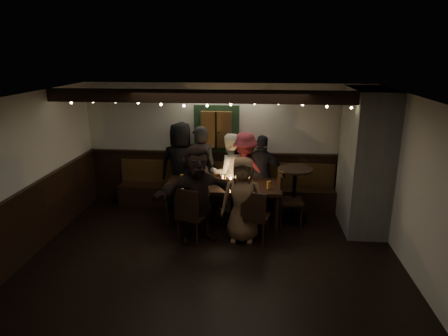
# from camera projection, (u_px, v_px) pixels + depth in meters

# --- Properties ---
(room) EXTENTS (6.02, 5.01, 2.62)m
(room) POSITION_uv_depth(u_px,v_px,m) (278.00, 171.00, 7.45)
(room) COLOR black
(room) RESTS_ON ground
(dining_table) EXTENTS (2.20, 0.94, 0.96)m
(dining_table) POSITION_uv_depth(u_px,v_px,m) (223.00, 188.00, 7.62)
(dining_table) COLOR black
(dining_table) RESTS_ON ground
(chair_near_left) EXTENTS (0.59, 0.59, 1.01)m
(chair_near_left) POSITION_uv_depth(u_px,v_px,m) (190.00, 212.00, 6.85)
(chair_near_left) COLOR black
(chair_near_left) RESTS_ON ground
(chair_near_right) EXTENTS (0.52, 0.52, 0.96)m
(chair_near_right) POSITION_uv_depth(u_px,v_px,m) (255.00, 214.00, 6.85)
(chair_near_right) COLOR black
(chair_near_right) RESTS_ON ground
(chair_end) EXTENTS (0.50, 0.50, 1.03)m
(chair_end) POSITION_uv_depth(u_px,v_px,m) (285.00, 196.00, 7.56)
(chair_end) COLOR black
(chair_end) RESTS_ON ground
(high_top) EXTENTS (0.67, 0.67, 1.07)m
(high_top) POSITION_uv_depth(u_px,v_px,m) (294.00, 188.00, 7.74)
(high_top) COLOR black
(high_top) RESTS_ON ground
(person_a) EXTENTS (0.94, 0.64, 1.85)m
(person_a) POSITION_uv_depth(u_px,v_px,m) (181.00, 166.00, 8.29)
(person_a) COLOR black
(person_a) RESTS_ON ground
(person_b) EXTENTS (0.71, 0.53, 1.78)m
(person_b) POSITION_uv_depth(u_px,v_px,m) (200.00, 168.00, 8.25)
(person_b) COLOR black
(person_b) RESTS_ON ground
(person_c) EXTENTS (0.96, 0.86, 1.64)m
(person_c) POSITION_uv_depth(u_px,v_px,m) (229.00, 172.00, 8.22)
(person_c) COLOR white
(person_c) RESTS_ON ground
(person_d) EXTENTS (1.09, 0.66, 1.65)m
(person_d) POSITION_uv_depth(u_px,v_px,m) (244.00, 172.00, 8.23)
(person_d) COLOR maroon
(person_d) RESTS_ON ground
(person_e) EXTENTS (1.00, 0.58, 1.61)m
(person_e) POSITION_uv_depth(u_px,v_px,m) (262.00, 174.00, 8.18)
(person_e) COLOR black
(person_e) RESTS_ON ground
(person_f) EXTENTS (1.67, 1.08, 1.73)m
(person_f) POSITION_uv_depth(u_px,v_px,m) (197.00, 194.00, 6.88)
(person_f) COLOR black
(person_f) RESTS_ON ground
(person_g) EXTENTS (0.75, 0.50, 1.52)m
(person_g) POSITION_uv_depth(u_px,v_px,m) (242.00, 200.00, 6.89)
(person_g) COLOR brown
(person_g) RESTS_ON ground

